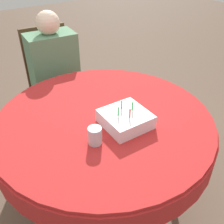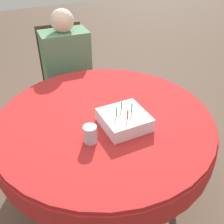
% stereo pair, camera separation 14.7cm
% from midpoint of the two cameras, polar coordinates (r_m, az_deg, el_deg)
% --- Properties ---
extents(ground_plane, '(12.00, 12.00, 0.00)m').
position_cam_midpoint_polar(ground_plane, '(2.04, 0.85, -18.20)').
color(ground_plane, brown).
extents(dining_table, '(1.28, 1.28, 0.74)m').
position_cam_midpoint_polar(dining_table, '(1.57, 1.06, -3.64)').
color(dining_table, '#B22323').
rests_on(dining_table, ground_plane).
extents(chair, '(0.45, 0.45, 0.98)m').
position_cam_midpoint_polar(chair, '(2.43, -8.19, 7.15)').
color(chair, '#4C331E').
rests_on(chair, ground_plane).
extents(person, '(0.39, 0.35, 1.15)m').
position_cam_midpoint_polar(person, '(2.26, -7.82, 9.88)').
color(person, beige).
rests_on(person, ground_plane).
extents(birthday_cake, '(0.24, 0.24, 0.13)m').
position_cam_midpoint_polar(birthday_cake, '(1.43, 5.62, -1.81)').
color(birthday_cake, white).
rests_on(birthday_cake, dining_table).
extents(drinking_glass, '(0.07, 0.07, 0.09)m').
position_cam_midpoint_polar(drinking_glass, '(1.32, -1.58, -4.94)').
color(drinking_glass, silver).
rests_on(drinking_glass, dining_table).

